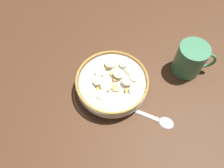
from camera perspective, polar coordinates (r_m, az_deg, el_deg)
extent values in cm
cube|color=#472B19|center=(61.24, 0.00, -1.87)|extent=(99.06, 99.06, 2.00)
cylinder|color=silver|center=(60.10, 0.00, -1.29)|extent=(10.59, 10.59, 0.60)
torus|color=silver|center=(57.99, 0.00, -0.14)|extent=(19.26, 19.26, 5.42)
torus|color=#B28438|center=(55.91, 0.00, 1.09)|extent=(19.28, 19.28, 0.60)
cylinder|color=white|center=(57.18, 0.00, 0.33)|extent=(16.01, 16.01, 0.40)
cube|color=tan|center=(58.12, -0.19, 2.76)|extent=(2.24, 2.27, 0.89)
cube|color=tan|center=(59.26, -1.64, 4.66)|extent=(2.24, 2.22, 0.84)
cube|color=tan|center=(56.02, -0.27, -0.52)|extent=(1.77, 1.83, 0.91)
cube|color=tan|center=(56.63, 4.53, 0.41)|extent=(2.33, 2.32, 0.90)
cube|color=tan|center=(55.89, -6.22, -1.61)|extent=(2.31, 2.31, 0.76)
cube|color=tan|center=(53.94, 1.93, -4.88)|extent=(2.16, 2.20, 0.92)
cube|color=tan|center=(55.65, 1.14, -1.22)|extent=(1.66, 1.74, 0.97)
cube|color=tan|center=(58.88, 4.09, 3.98)|extent=(2.23, 2.22, 0.82)
cube|color=tan|center=(57.04, 1.07, 1.50)|extent=(2.05, 2.05, 0.75)
cube|color=#AD7F42|center=(55.59, -3.32, -1.39)|extent=(2.28, 2.30, 0.88)
cube|color=#B78947|center=(55.19, 4.26, -2.01)|extent=(2.15, 2.09, 0.96)
cube|color=tan|center=(58.89, -5.10, 3.81)|extent=(2.18, 2.18, 0.74)
cube|color=tan|center=(57.26, 7.10, 0.80)|extent=(2.27, 2.30, 0.96)
cylinder|color=#F4EABC|center=(55.67, -3.86, 0.94)|extent=(3.21, 3.21, 0.71)
cylinder|color=beige|center=(56.35, 5.99, 1.89)|extent=(3.86, 3.87, 0.93)
cylinder|color=beige|center=(53.69, -2.86, -2.87)|extent=(3.37, 3.37, 1.18)
cylinder|color=beige|center=(58.72, -0.64, 5.45)|extent=(3.87, 3.85, 1.19)
cylinder|color=beige|center=(56.62, 1.77, 2.73)|extent=(2.90, 2.93, 1.24)
cylinder|color=beige|center=(55.91, 4.03, 0.70)|extent=(3.69, 3.71, 0.83)
cylinder|color=#F9EFC6|center=(56.97, -3.36, 3.34)|extent=(3.91, 3.91, 0.93)
cylinder|color=beige|center=(54.47, 5.91, -1.90)|extent=(3.18, 3.14, 0.92)
cylinder|color=beige|center=(57.12, -5.93, 2.30)|extent=(3.80, 3.80, 0.87)
cylinder|color=beige|center=(55.12, -1.70, -0.66)|extent=(3.63, 3.63, 1.21)
cylinder|color=#F9EFC6|center=(59.03, 3.25, 5.43)|extent=(3.14, 3.10, 1.02)
ellipsoid|color=#A5A5AD|center=(57.65, 14.26, -9.85)|extent=(4.81, 4.28, 0.80)
cube|color=#A5A5AD|center=(57.67, 6.80, -7.22)|extent=(11.44, 4.64, 0.36)
cylinder|color=#3F7F59|center=(63.78, 19.94, 6.13)|extent=(8.16, 8.16, 9.57)
torus|color=#3F7F59|center=(65.07, 23.38, 5.73)|extent=(6.16, 0.80, 6.16)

